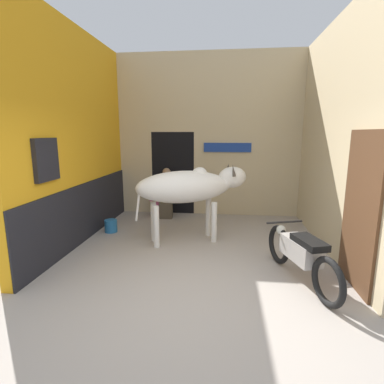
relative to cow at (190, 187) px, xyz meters
name	(u,v)px	position (x,y,z in m)	size (l,w,h in m)	color
ground_plane	(185,305)	(0.21, -2.22, -1.06)	(30.00, 30.00, 0.00)	#9E9389
wall_left_shopfront	(76,141)	(-2.12, -0.13, 0.86)	(0.25, 4.21, 3.96)	orange
wall_back_with_doorway	(197,148)	(-0.09, 2.23, 0.61)	(4.49, 0.93, 3.96)	#C6B289
wall_right_with_door	(339,139)	(2.54, -0.16, 0.89)	(0.22, 4.21, 3.96)	#C6B289
cow	(190,187)	(0.00, 0.00, 0.00)	(2.18, 1.25, 1.48)	silver
motorcycle_near	(300,253)	(1.72, -1.43, -0.64)	(0.75, 1.80, 0.74)	black
shopkeeper_seated	(167,192)	(-0.77, 1.57, -0.42)	(0.44, 0.33, 1.22)	brown
plastic_stool	(157,207)	(-1.02, 1.58, -0.81)	(0.36, 0.36, 0.45)	#DB6093
bucket	(111,226)	(-1.72, 0.32, -0.93)	(0.26, 0.26, 0.26)	#23669E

